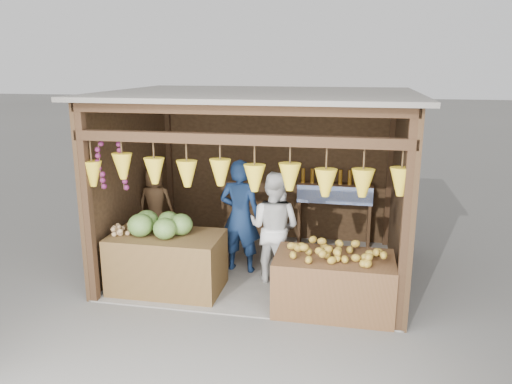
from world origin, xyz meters
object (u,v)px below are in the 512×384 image
(counter_left, at_px, (167,263))
(vendor_seated, at_px, (156,203))
(woman_standing, at_px, (274,227))
(man_standing, at_px, (240,217))
(counter_right, at_px, (333,284))

(counter_left, xyz_separation_m, vendor_seated, (-0.61, 1.16, 0.49))
(woman_standing, relative_size, vendor_seated, 1.41)
(man_standing, bearing_deg, counter_left, 50.95)
(counter_left, xyz_separation_m, man_standing, (0.84, 0.84, 0.45))
(counter_right, distance_m, man_standing, 1.79)
(woman_standing, bearing_deg, counter_left, 40.16)
(man_standing, bearing_deg, counter_right, 151.30)
(woman_standing, bearing_deg, man_standing, -7.20)
(counter_right, bearing_deg, counter_left, 176.51)
(counter_left, distance_m, counter_right, 2.26)
(man_standing, distance_m, woman_standing, 0.60)
(counter_right, height_order, woman_standing, woman_standing)
(counter_right, xyz_separation_m, man_standing, (-1.42, 0.98, 0.50))
(counter_left, relative_size, man_standing, 0.87)
(woman_standing, distance_m, vendor_seated, 2.07)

